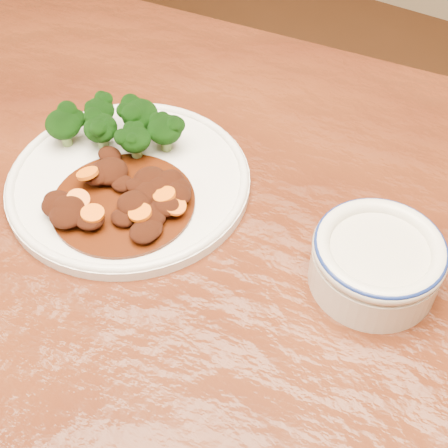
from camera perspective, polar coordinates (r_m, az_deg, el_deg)
The scene contains 5 objects.
dining_table at distance 0.70m, azimuth -1.48°, elevation -8.46°, with size 1.60×1.07×0.75m.
dinner_plate at distance 0.72m, azimuth -8.69°, elevation 4.00°, with size 0.28×0.28×0.02m.
broccoli_florets at distance 0.75m, azimuth -9.54°, elevation 9.07°, with size 0.15×0.11×0.05m.
mince_stew at distance 0.68m, azimuth -9.15°, elevation 2.40°, with size 0.16×0.16×0.03m.
dip_bowl at distance 0.62m, azimuth 13.77°, elevation -3.24°, with size 0.13×0.13×0.06m.
Camera 1 is at (0.22, -0.32, 1.25)m, focal length 50.00 mm.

